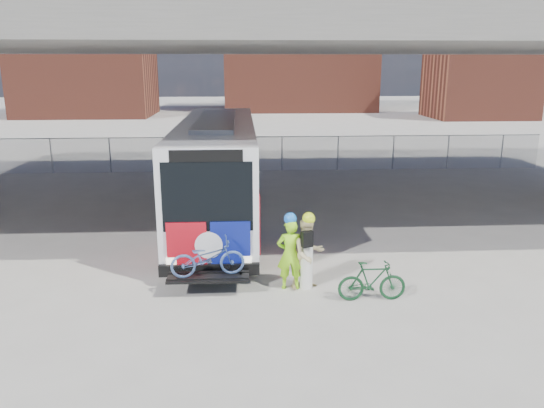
{
  "coord_description": "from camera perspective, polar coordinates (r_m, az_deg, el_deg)",
  "views": [
    {
      "loc": [
        -1.14,
        -15.8,
        5.49
      ],
      "look_at": [
        -0.29,
        -1.06,
        1.6
      ],
      "focal_mm": 35.0,
      "sensor_mm": 36.0,
      "label": 1
    }
  ],
  "objects": [
    {
      "name": "smokestack",
      "position": [
        72.74,
        9.29,
        20.11
      ],
      "size": [
        2.2,
        2.2,
        25.0
      ],
      "primitive_type": "cylinder",
      "color": "brown",
      "rests_on": "ground"
    },
    {
      "name": "bike_parked",
      "position": [
        12.98,
        10.7,
        -8.16
      ],
      "size": [
        1.64,
        0.47,
        0.99
      ],
      "primitive_type": "imported",
      "rotation": [
        0.0,
        0.0,
        1.58
      ],
      "color": "#143F21",
      "rests_on": "ground"
    },
    {
      "name": "bus",
      "position": [
        19.05,
        -5.87,
        4.46
      ],
      "size": [
        2.67,
        13.01,
        3.69
      ],
      "color": "silver",
      "rests_on": "ground"
    },
    {
      "name": "cyclist_tan",
      "position": [
        13.32,
        3.9,
        -5.26
      ],
      "size": [
        1.08,
        0.98,
        1.99
      ],
      "rotation": [
        0.0,
        0.0,
        0.4
      ],
      "color": "#C9B681",
      "rests_on": "ground"
    },
    {
      "name": "overpass",
      "position": [
        19.86,
        -0.02,
        17.81
      ],
      "size": [
        40.0,
        16.0,
        7.95
      ],
      "color": "#605E59",
      "rests_on": "ground"
    },
    {
      "name": "cyclist_hivis",
      "position": [
        13.27,
        1.95,
        -5.22
      ],
      "size": [
        0.67,
        0.44,
        1.99
      ],
      "rotation": [
        0.0,
        0.0,
        3.16
      ],
      "color": "#9EFF1A",
      "rests_on": "ground"
    },
    {
      "name": "chainlink_fence",
      "position": [
        28.12,
        -0.96,
        6.44
      ],
      "size": [
        30.0,
        0.06,
        30.0
      ],
      "color": "gray",
      "rests_on": "ground"
    },
    {
      "name": "ground",
      "position": [
        16.76,
        0.77,
        -4.36
      ],
      "size": [
        160.0,
        160.0,
        0.0
      ],
      "primitive_type": "plane",
      "color": "#9E9991",
      "rests_on": "ground"
    },
    {
      "name": "brick_buildings",
      "position": [
        64.07,
        -1.23,
        14.69
      ],
      "size": [
        54.0,
        22.0,
        12.0
      ],
      "color": "brown",
      "rests_on": "ground"
    },
    {
      "name": "bollard",
      "position": [
        13.42,
        3.72,
        -6.4
      ],
      "size": [
        0.32,
        0.32,
        1.22
      ],
      "color": "silver",
      "rests_on": "ground"
    }
  ]
}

